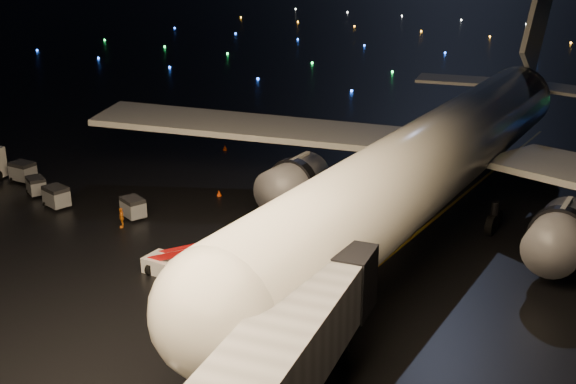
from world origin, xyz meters
name	(u,v)px	position (x,y,z in m)	size (l,w,h in m)	color
lane_centre	(379,264)	(12.00, 15.00, 0.01)	(0.25, 80.00, 0.02)	gold
airliner	(452,103)	(12.10, 26.20, 8.77)	(61.89, 58.80, 17.54)	silver
belt_loader	(177,252)	(1.85, 6.54, 1.63)	(6.72, 1.83, 3.26)	silver
crew_c	(122,218)	(-6.92, 10.33, 0.78)	(0.91, 0.38, 1.56)	orange
safety_cone_0	(266,205)	(-0.16, 19.44, 0.27)	(0.48, 0.48, 0.54)	#E73E06
safety_cone_1	(358,189)	(4.24, 26.77, 0.22)	(0.39, 0.39, 0.44)	#E73E06
safety_cone_2	(219,193)	(-5.07, 19.62, 0.25)	(0.44, 0.44, 0.50)	#E73E06
safety_cone_3	(225,148)	(-12.79, 30.42, 0.26)	(0.45, 0.45, 0.51)	#E73E06
taxiway_lights	(549,56)	(0.00, 106.00, 0.18)	(164.00, 92.00, 0.36)	black
baggage_cart_0	(133,208)	(-7.56, 12.17, 0.81)	(1.90, 1.33, 1.62)	gray
baggage_cart_1	(36,186)	(-18.03, 11.52, 0.77)	(1.81, 1.26, 1.54)	gray
baggage_cart_2	(56,197)	(-14.31, 10.51, 0.86)	(2.03, 1.42, 1.73)	gray
baggage_cart_3	(23,172)	(-21.82, 13.16, 0.88)	(2.06, 1.45, 1.76)	gray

